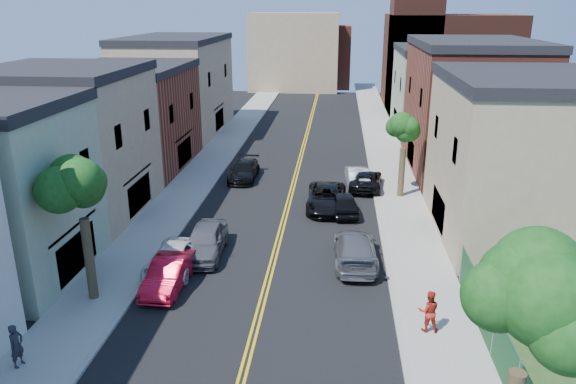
% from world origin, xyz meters
% --- Properties ---
extents(sidewalk_left, '(3.20, 100.00, 0.15)m').
position_xyz_m(sidewalk_left, '(-7.90, 40.00, 0.07)').
color(sidewalk_left, gray).
rests_on(sidewalk_left, ground).
extents(sidewalk_right, '(3.20, 100.00, 0.15)m').
position_xyz_m(sidewalk_right, '(7.90, 40.00, 0.07)').
color(sidewalk_right, gray).
rests_on(sidewalk_right, ground).
extents(curb_left, '(0.30, 100.00, 0.15)m').
position_xyz_m(curb_left, '(-6.15, 40.00, 0.07)').
color(curb_left, gray).
rests_on(curb_left, ground).
extents(curb_right, '(0.30, 100.00, 0.15)m').
position_xyz_m(curb_right, '(6.15, 40.00, 0.07)').
color(curb_right, gray).
rests_on(curb_right, ground).
extents(bldg_left_tan_near, '(9.00, 10.00, 9.00)m').
position_xyz_m(bldg_left_tan_near, '(-14.00, 25.00, 4.50)').
color(bldg_left_tan_near, '#998466').
rests_on(bldg_left_tan_near, ground).
extents(bldg_left_brick, '(9.00, 12.00, 8.00)m').
position_xyz_m(bldg_left_brick, '(-14.00, 36.00, 4.00)').
color(bldg_left_brick, brown).
rests_on(bldg_left_brick, ground).
extents(bldg_left_tan_far, '(9.00, 16.00, 9.50)m').
position_xyz_m(bldg_left_tan_far, '(-14.00, 50.00, 4.75)').
color(bldg_left_tan_far, '#998466').
rests_on(bldg_left_tan_far, ground).
extents(bldg_right_tan, '(9.00, 12.00, 9.00)m').
position_xyz_m(bldg_right_tan, '(14.00, 24.00, 4.50)').
color(bldg_right_tan, '#998466').
rests_on(bldg_right_tan, ground).
extents(bldg_right_brick, '(9.00, 14.00, 10.00)m').
position_xyz_m(bldg_right_brick, '(14.00, 38.00, 5.00)').
color(bldg_right_brick, brown).
rests_on(bldg_right_brick, ground).
extents(bldg_right_palegrn, '(9.00, 12.00, 8.50)m').
position_xyz_m(bldg_right_palegrn, '(14.00, 52.00, 4.25)').
color(bldg_right_palegrn, gray).
rests_on(bldg_right_palegrn, ground).
extents(church, '(16.20, 14.20, 22.60)m').
position_xyz_m(church, '(16.33, 67.07, 7.24)').
color(church, '#4C2319').
rests_on(church, ground).
extents(backdrop_left, '(14.00, 8.00, 12.00)m').
position_xyz_m(backdrop_left, '(-4.00, 82.00, 6.00)').
color(backdrop_left, '#998466').
rests_on(backdrop_left, ground).
extents(backdrop_center, '(10.00, 8.00, 10.00)m').
position_xyz_m(backdrop_center, '(0.00, 86.00, 5.00)').
color(backdrop_center, brown).
rests_on(backdrop_center, ground).
extents(fence_right, '(0.04, 15.00, 1.90)m').
position_xyz_m(fence_right, '(9.50, 9.50, 1.10)').
color(fence_right, '#143F1E').
rests_on(fence_right, sidewalk_right).
extents(tree_left_mid, '(5.20, 5.20, 9.29)m').
position_xyz_m(tree_left_mid, '(-7.88, 14.01, 6.58)').
color(tree_left_mid, '#392E1C').
rests_on(tree_left_mid, sidewalk_left).
extents(tree_right_corner, '(5.80, 5.80, 10.35)m').
position_xyz_m(tree_right_corner, '(7.93, 4.01, 7.31)').
color(tree_right_corner, '#392E1C').
rests_on(tree_right_corner, sidewalk_right).
extents(tree_right_far, '(4.40, 4.40, 8.03)m').
position_xyz_m(tree_right_far, '(7.92, 30.01, 5.76)').
color(tree_right_far, '#392E1C').
rests_on(tree_right_far, sidewalk_right).
extents(red_sedan, '(1.66, 4.52, 1.48)m').
position_xyz_m(red_sedan, '(-4.74, 15.51, 0.74)').
color(red_sedan, red).
rests_on(red_sedan, ground).
extents(white_pickup, '(2.31, 4.88, 1.35)m').
position_xyz_m(white_pickup, '(-5.02, 17.20, 0.67)').
color(white_pickup, silver).
rests_on(white_pickup, ground).
extents(grey_car_left, '(2.18, 5.08, 1.71)m').
position_xyz_m(grey_car_left, '(-3.80, 19.29, 0.85)').
color(grey_car_left, '#525459').
rests_on(grey_car_left, ground).
extents(black_car_left, '(2.05, 4.95, 1.43)m').
position_xyz_m(black_car_left, '(-4.01, 33.32, 0.72)').
color(black_car_left, black).
rests_on(black_car_left, ground).
extents(grey_car_right, '(2.38, 5.59, 1.61)m').
position_xyz_m(grey_car_right, '(4.41, 19.07, 0.80)').
color(grey_car_right, '#53545A').
rests_on(grey_car_right, ground).
extents(black_car_right, '(2.29, 4.54, 1.48)m').
position_xyz_m(black_car_right, '(3.80, 26.49, 0.74)').
color(black_car_right, black).
rests_on(black_car_right, ground).
extents(silver_car_right, '(1.87, 4.53, 1.46)m').
position_xyz_m(silver_car_right, '(4.86, 32.77, 0.73)').
color(silver_car_right, '#B2B4BB').
rests_on(silver_car_right, ground).
extents(dark_car_right_far, '(2.70, 5.14, 1.38)m').
position_xyz_m(dark_car_right_far, '(5.50, 31.86, 0.69)').
color(dark_car_right_far, black).
rests_on(dark_car_right_far, ground).
extents(black_suv_lane, '(2.62, 5.66, 1.57)m').
position_xyz_m(black_suv_lane, '(2.68, 27.26, 0.79)').
color(black_suv_lane, black).
rests_on(black_suv_lane, ground).
extents(pedestrian_left, '(0.53, 0.70, 1.74)m').
position_xyz_m(pedestrian_left, '(-8.52, 8.77, 1.02)').
color(pedestrian_left, '#222229').
rests_on(pedestrian_left, sidewalk_left).
extents(pedestrian_right, '(0.89, 0.69, 1.83)m').
position_xyz_m(pedestrian_right, '(7.29, 12.61, 1.07)').
color(pedestrian_right, '#AE251A').
rests_on(pedestrian_right, sidewalk_right).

